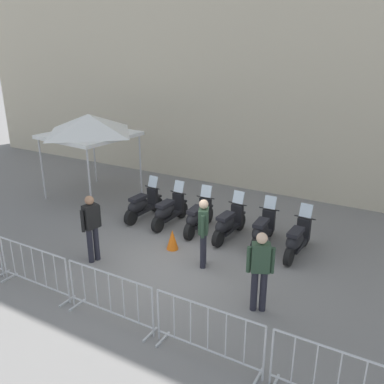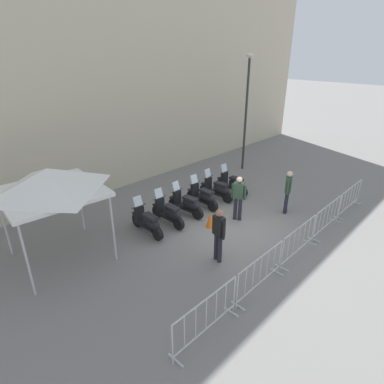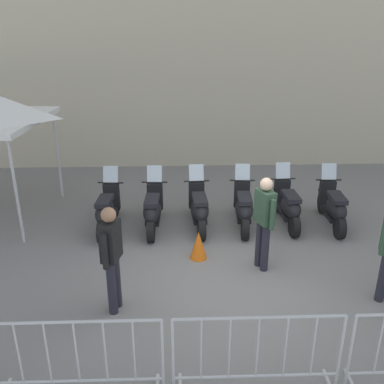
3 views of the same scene
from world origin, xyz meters
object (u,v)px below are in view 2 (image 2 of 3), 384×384
barrier_segment_0 (206,317)px  barrier_segment_2 (299,241)px  motorcycle_3 (203,197)px  barrier_segment_3 (328,217)px  barrier_segment_4 (350,199)px  canopy_tent (49,182)px  motorcycle_1 (169,213)px  motorcycle_0 (148,222)px  motorcycle_5 (233,184)px  street_lamp (247,103)px  barrier_segment_1 (260,273)px  officer_mid_plaza (288,189)px  officer_by_barriers (219,232)px  motorcycle_2 (187,204)px  traffic_cone (210,220)px  motorcycle_4 (218,189)px  officer_near_row_end (238,196)px

barrier_segment_0 → barrier_segment_2: (4.23, 0.39, 0.00)m
motorcycle_3 → barrier_segment_3: (2.04, -4.20, 0.07)m
barrier_segment_4 → canopy_tent: bearing=156.5°
motorcycle_1 → barrier_segment_4: (6.06, -3.79, 0.07)m
motorcycle_0 → motorcycle_5: 4.80m
motorcycle_3 → barrier_segment_2: bearing=-90.9°
barrier_segment_3 → street_lamp: (2.71, 6.26, 2.96)m
barrier_segment_1 → motorcycle_3: bearing=64.6°
motorcycle_1 → officer_mid_plaza: size_ratio=1.00×
canopy_tent → officer_mid_plaza: bearing=-19.2°
barrier_segment_1 → motorcycle_0: bearing=99.0°
barrier_segment_1 → motorcycle_1: bearing=86.4°
motorcycle_3 → officer_mid_plaza: bearing=-49.1°
motorcycle_3 → motorcycle_5: bearing=4.2°
barrier_segment_1 → street_lamp: size_ratio=0.35×
barrier_segment_0 → motorcycle_3: bearing=48.1°
motorcycle_0 → motorcycle_1: 0.96m
barrier_segment_0 → officer_by_barriers: (2.18, 1.82, 0.46)m
motorcycle_2 → barrier_segment_2: 4.39m
motorcycle_3 → canopy_tent: (-5.63, 0.25, 2.06)m
canopy_tent → barrier_segment_4: bearing=-23.5°
motorcycle_2 → officer_mid_plaza: 3.92m
motorcycle_0 → motorcycle_1: bearing=5.1°
motorcycle_0 → traffic_cone: 2.23m
motorcycle_1 → barrier_segment_3: 5.61m
motorcycle_2 → canopy_tent: 5.13m
motorcycle_3 → barrier_segment_1: size_ratio=0.85×
motorcycle_4 → barrier_segment_1: motorcycle_4 is taller
motorcycle_0 → motorcycle_2: same height
officer_mid_plaza → motorcycle_5: bearing=94.7°
barrier_segment_0 → street_lamp: 11.73m
motorcycle_5 → street_lamp: size_ratio=0.30×
motorcycle_5 → traffic_cone: (-2.82, -1.50, -0.18)m
motorcycle_2 → motorcycle_4: bearing=7.4°
barrier_segment_3 → barrier_segment_0: bearing=-174.7°
motorcycle_0 → barrier_segment_2: 4.95m
barrier_segment_0 → motorcycle_4: bearing=43.2°
canopy_tent → street_lamp: bearing=9.9°
barrier_segment_3 → officer_near_row_end: officer_near_row_end is taller
officer_mid_plaza → officer_by_barriers: size_ratio=1.00×
officer_near_row_end → canopy_tent: (-5.87, 1.87, 1.54)m
motorcycle_4 → traffic_cone: 2.40m
barrier_segment_2 → street_lamp: (4.83, 6.46, 2.96)m
motorcycle_1 → motorcycle_2: 0.97m
motorcycle_0 → traffic_cone: size_ratio=3.13×
motorcycle_4 → canopy_tent: canopy_tent is taller
barrier_segment_3 → traffic_cone: bearing=135.9°
officer_mid_plaza → motorcycle_3: bearing=130.9°
officer_near_row_end → motorcycle_3: bearing=98.7°
motorcycle_0 → barrier_segment_1: size_ratio=0.85×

